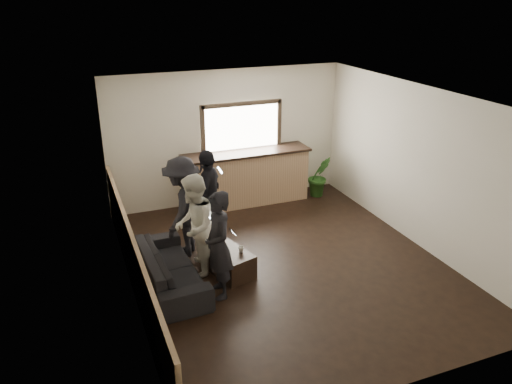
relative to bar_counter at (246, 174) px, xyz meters
name	(u,v)px	position (x,y,z in m)	size (l,w,h in m)	color
ground	(286,264)	(-0.30, -2.70, -0.64)	(5.00, 6.00, 0.01)	black
room_shell	(244,189)	(-1.04, -2.70, 0.83)	(5.01, 6.01, 2.80)	silver
bar_counter	(246,174)	(0.00, 0.00, 0.00)	(2.70, 0.68, 2.13)	tan
sofa	(170,268)	(-2.22, -2.58, -0.35)	(1.99, 0.78, 0.58)	black
coffee_table	(228,261)	(-1.28, -2.58, -0.44)	(0.50, 0.90, 0.40)	black
cup_a	(217,247)	(-1.42, -2.48, -0.19)	(0.13, 0.13, 0.10)	silver
cup_b	(241,249)	(-1.09, -2.70, -0.20)	(0.10, 0.10, 0.09)	silver
potted_plant	(319,176)	(1.63, -0.23, -0.19)	(0.50, 0.40, 0.91)	#2D6623
person_a	(218,245)	(-1.59, -3.12, 0.18)	(0.46, 0.60, 1.65)	black
person_b	(194,227)	(-1.77, -2.42, 0.20)	(0.90, 1.00, 1.68)	silver
person_c	(183,207)	(-1.77, -1.69, 0.23)	(1.14, 1.30, 1.75)	black
person_d	(209,196)	(-1.22, -1.37, 0.22)	(0.91, 1.07, 1.72)	black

